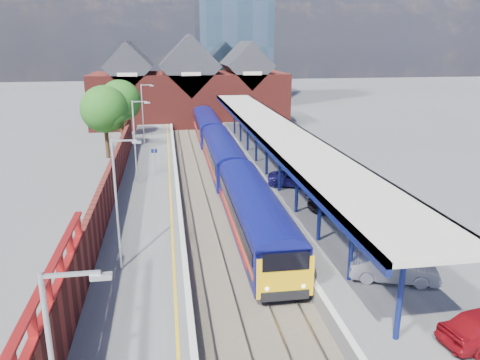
{
  "coord_description": "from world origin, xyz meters",
  "views": [
    {
      "loc": [
        -3.8,
        -17.18,
        12.51
      ],
      "look_at": [
        1.47,
        16.11,
        2.6
      ],
      "focal_mm": 35.0,
      "sensor_mm": 36.0,
      "label": 1
    }
  ],
  "objects_px": {
    "platform_sign": "(155,158)",
    "lamp_post_d": "(144,110)",
    "lamp_post_b": "(119,197)",
    "parked_car_dark": "(337,201)",
    "parked_car_silver": "(393,267)",
    "lamp_post_c": "(136,137)",
    "parked_car_blue": "(296,178)",
    "train": "(214,137)"
  },
  "relations": [
    {
      "from": "parked_car_dark",
      "to": "parked_car_blue",
      "type": "height_order",
      "value": "parked_car_blue"
    },
    {
      "from": "parked_car_silver",
      "to": "parked_car_dark",
      "type": "height_order",
      "value": "parked_car_silver"
    },
    {
      "from": "lamp_post_c",
      "to": "parked_car_blue",
      "type": "distance_m",
      "value": 13.78
    },
    {
      "from": "lamp_post_d",
      "to": "parked_car_dark",
      "type": "distance_m",
      "value": 29.05
    },
    {
      "from": "train",
      "to": "parked_car_blue",
      "type": "xyz_separation_m",
      "value": [
        5.17,
        -16.17,
        -0.47
      ]
    },
    {
      "from": "lamp_post_d",
      "to": "platform_sign",
      "type": "bearing_deg",
      "value": -84.44
    },
    {
      "from": "parked_car_dark",
      "to": "platform_sign",
      "type": "bearing_deg",
      "value": 34.34
    },
    {
      "from": "lamp_post_c",
      "to": "parked_car_silver",
      "type": "distance_m",
      "value": 23.88
    },
    {
      "from": "platform_sign",
      "to": "parked_car_blue",
      "type": "height_order",
      "value": "platform_sign"
    },
    {
      "from": "lamp_post_d",
      "to": "parked_car_dark",
      "type": "relative_size",
      "value": 1.58
    },
    {
      "from": "train",
      "to": "lamp_post_b",
      "type": "distance_m",
      "value": 30.36
    },
    {
      "from": "parked_car_silver",
      "to": "parked_car_dark",
      "type": "xyz_separation_m",
      "value": [
        0.94,
        10.44,
        -0.08
      ]
    },
    {
      "from": "parked_car_silver",
      "to": "parked_car_dark",
      "type": "relative_size",
      "value": 0.98
    },
    {
      "from": "train",
      "to": "platform_sign",
      "type": "height_order",
      "value": "platform_sign"
    },
    {
      "from": "lamp_post_b",
      "to": "parked_car_dark",
      "type": "bearing_deg",
      "value": 25.91
    },
    {
      "from": "platform_sign",
      "to": "parked_car_dark",
      "type": "height_order",
      "value": "platform_sign"
    },
    {
      "from": "lamp_post_d",
      "to": "parked_car_blue",
      "type": "relative_size",
      "value": 1.5
    },
    {
      "from": "train",
      "to": "parked_car_silver",
      "type": "relative_size",
      "value": 15.16
    },
    {
      "from": "lamp_post_c",
      "to": "parked_car_dark",
      "type": "distance_m",
      "value": 17.31
    },
    {
      "from": "platform_sign",
      "to": "parked_car_silver",
      "type": "relative_size",
      "value": 0.57
    },
    {
      "from": "platform_sign",
      "to": "parked_car_silver",
      "type": "bearing_deg",
      "value": -60.58
    },
    {
      "from": "parked_car_silver",
      "to": "parked_car_dark",
      "type": "bearing_deg",
      "value": 14.35
    },
    {
      "from": "train",
      "to": "lamp_post_b",
      "type": "bearing_deg",
      "value": -105.06
    },
    {
      "from": "lamp_post_b",
      "to": "lamp_post_d",
      "type": "height_order",
      "value": "same"
    },
    {
      "from": "platform_sign",
      "to": "parked_car_dark",
      "type": "xyz_separation_m",
      "value": [
        13.03,
        -11.01,
        -1.05
      ]
    },
    {
      "from": "parked_car_blue",
      "to": "train",
      "type": "bearing_deg",
      "value": 38.33
    },
    {
      "from": "lamp_post_d",
      "to": "train",
      "type": "bearing_deg",
      "value": -19.69
    },
    {
      "from": "lamp_post_b",
      "to": "platform_sign",
      "type": "height_order",
      "value": "lamp_post_b"
    },
    {
      "from": "lamp_post_c",
      "to": "parked_car_silver",
      "type": "bearing_deg",
      "value": -55.32
    },
    {
      "from": "lamp_post_b",
      "to": "platform_sign",
      "type": "relative_size",
      "value": 2.8
    },
    {
      "from": "lamp_post_c",
      "to": "platform_sign",
      "type": "relative_size",
      "value": 2.8
    },
    {
      "from": "parked_car_dark",
      "to": "parked_car_blue",
      "type": "relative_size",
      "value": 0.94
    },
    {
      "from": "platform_sign",
      "to": "lamp_post_d",
      "type": "bearing_deg",
      "value": 95.56
    },
    {
      "from": "parked_car_dark",
      "to": "lamp_post_b",
      "type": "bearing_deg",
      "value": 100.44
    },
    {
      "from": "lamp_post_c",
      "to": "lamp_post_d",
      "type": "xyz_separation_m",
      "value": [
        0.0,
        16.0,
        0.0
      ]
    },
    {
      "from": "train",
      "to": "parked_car_silver",
      "type": "height_order",
      "value": "train"
    },
    {
      "from": "platform_sign",
      "to": "lamp_post_b",
      "type": "bearing_deg",
      "value": -94.33
    },
    {
      "from": "parked_car_silver",
      "to": "lamp_post_b",
      "type": "bearing_deg",
      "value": 95.1
    },
    {
      "from": "lamp_post_b",
      "to": "parked_car_silver",
      "type": "xyz_separation_m",
      "value": [
        13.46,
        -3.45,
        -3.28
      ]
    },
    {
      "from": "parked_car_dark",
      "to": "parked_car_blue",
      "type": "xyz_separation_m",
      "value": [
        -1.37,
        6.03,
        0.01
      ]
    },
    {
      "from": "parked_car_silver",
      "to": "parked_car_blue",
      "type": "xyz_separation_m",
      "value": [
        -0.43,
        16.47,
        -0.07
      ]
    },
    {
      "from": "lamp_post_b",
      "to": "parked_car_silver",
      "type": "relative_size",
      "value": 1.61
    }
  ]
}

